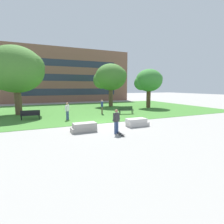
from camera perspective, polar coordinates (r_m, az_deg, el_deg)
name	(u,v)px	position (r m, az deg, el deg)	size (l,w,h in m)	color
ground_plane	(99,124)	(15.47, -4.25, -3.87)	(140.00, 140.00, 0.00)	gray
grass_lawn	(75,110)	(24.99, -11.94, 0.60)	(40.00, 20.00, 0.02)	#3D752D
concrete_block_center	(84,127)	(12.90, -9.12, -4.98)	(1.81, 0.90, 0.64)	#9E9991
concrete_block_left	(137,122)	(14.63, 8.13, -3.39)	(1.86, 0.90, 0.64)	#BCB7B2
person_skateboarder	(116,120)	(12.01, 1.43, -2.64)	(0.83, 0.59, 1.71)	#384C7A
skateboard	(121,134)	(11.89, 2.85, -7.11)	(0.28, 1.03, 0.14)	black
park_bench_near_left	(126,110)	(20.93, 4.54, 0.77)	(1.86, 0.78, 0.90)	#284723
park_bench_near_right	(30,114)	(19.13, -25.12, -0.67)	(1.83, 0.65, 0.90)	black
tree_near_left	(15,70)	(22.98, -29.11, 11.85)	(6.45, 6.15, 7.77)	brown
tree_far_left	(110,78)	(29.41, -0.55, 11.19)	(5.37, 5.12, 7.01)	brown
tree_far_right	(149,81)	(27.88, 11.87, 9.93)	(4.24, 4.04, 5.95)	#4C3823
person_bystander_near_lawn	(102,106)	(20.83, -3.28, 1.98)	(0.40, 0.69, 1.71)	brown
person_bystander_far_lawn	(67,110)	(17.67, -14.39, 0.64)	(0.59, 0.71, 1.71)	#384C7A
building_facade_distant	(69,75)	(39.45, -13.97, 11.57)	(28.08, 1.03, 11.48)	brown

